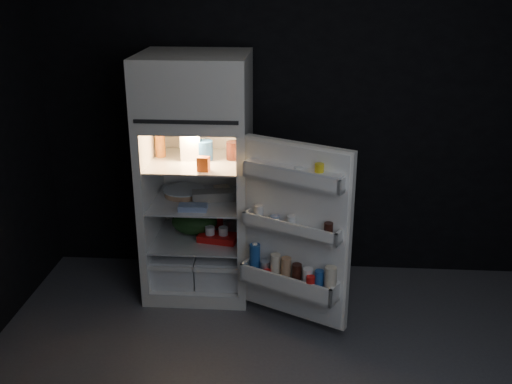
# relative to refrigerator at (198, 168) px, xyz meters

# --- Properties ---
(wall_back) EXTENTS (4.00, 0.00, 2.70)m
(wall_back) POSITION_rel_refrigerator_xyz_m (0.74, 0.38, 0.39)
(wall_back) COLOR black
(wall_back) RESTS_ON ground
(refrigerator) EXTENTS (0.76, 0.71, 1.78)m
(refrigerator) POSITION_rel_refrigerator_xyz_m (0.00, 0.00, 0.00)
(refrigerator) COLOR white
(refrigerator) RESTS_ON ground
(fridge_door) EXTENTS (0.73, 0.50, 1.22)m
(fridge_door) POSITION_rel_refrigerator_xyz_m (0.72, -0.55, -0.27)
(fridge_door) COLOR white
(fridge_door) RESTS_ON ground
(milk_jug) EXTENTS (0.16, 0.16, 0.24)m
(milk_jug) POSITION_rel_refrigerator_xyz_m (-0.05, -0.00, 0.19)
(milk_jug) COLOR white
(milk_jug) RESTS_ON refrigerator
(mayo_jar) EXTENTS (0.14, 0.14, 0.14)m
(mayo_jar) POSITION_rel_refrigerator_xyz_m (0.06, -0.02, 0.14)
(mayo_jar) COLOR #1A4892
(mayo_jar) RESTS_ON refrigerator
(jam_jar) EXTENTS (0.13, 0.13, 0.13)m
(jam_jar) POSITION_rel_refrigerator_xyz_m (0.27, 0.01, 0.14)
(jam_jar) COLOR black
(jam_jar) RESTS_ON refrigerator
(amber_bottle) EXTENTS (0.08, 0.08, 0.22)m
(amber_bottle) POSITION_rel_refrigerator_xyz_m (-0.27, 0.03, 0.18)
(amber_bottle) COLOR #C1661E
(amber_bottle) RESTS_ON refrigerator
(small_carton) EXTENTS (0.09, 0.07, 0.10)m
(small_carton) POSITION_rel_refrigerator_xyz_m (0.09, -0.27, 0.12)
(small_carton) COLOR #DD551A
(small_carton) RESTS_ON refrigerator
(egg_carton) EXTENTS (0.33, 0.18, 0.07)m
(egg_carton) POSITION_rel_refrigerator_xyz_m (0.12, -0.05, -0.19)
(egg_carton) COLOR gray
(egg_carton) RESTS_ON refrigerator
(pie) EXTENTS (0.33, 0.33, 0.04)m
(pie) POSITION_rel_refrigerator_xyz_m (-0.11, 0.04, -0.21)
(pie) COLOR tan
(pie) RESTS_ON refrigerator
(flat_package) EXTENTS (0.20, 0.10, 0.04)m
(flat_package) POSITION_rel_refrigerator_xyz_m (0.00, -0.25, -0.21)
(flat_package) COLOR #7E96C3
(flat_package) RESTS_ON refrigerator
(wrapped_pkg) EXTENTS (0.14, 0.13, 0.05)m
(wrapped_pkg) POSITION_rel_refrigerator_xyz_m (0.16, 0.11, -0.20)
(wrapped_pkg) COLOR beige
(wrapped_pkg) RESTS_ON refrigerator
(produce_bag) EXTENTS (0.40, 0.36, 0.20)m
(produce_bag) POSITION_rel_refrigerator_xyz_m (-0.04, 0.02, -0.43)
(produce_bag) COLOR #193815
(produce_bag) RESTS_ON refrigerator
(yogurt_tray) EXTENTS (0.31, 0.20, 0.05)m
(yogurt_tray) POSITION_rel_refrigerator_xyz_m (0.15, -0.11, -0.50)
(yogurt_tray) COLOR red
(yogurt_tray) RESTS_ON refrigerator
(small_can_red) EXTENTS (0.09, 0.09, 0.09)m
(small_can_red) POSITION_rel_refrigerator_xyz_m (0.12, 0.15, -0.48)
(small_can_red) COLOR red
(small_can_red) RESTS_ON refrigerator
(small_can_silver) EXTENTS (0.08, 0.08, 0.09)m
(small_can_silver) POSITION_rel_refrigerator_xyz_m (0.23, 0.06, -0.48)
(small_can_silver) COLOR #B8B8BD
(small_can_silver) RESTS_ON refrigerator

